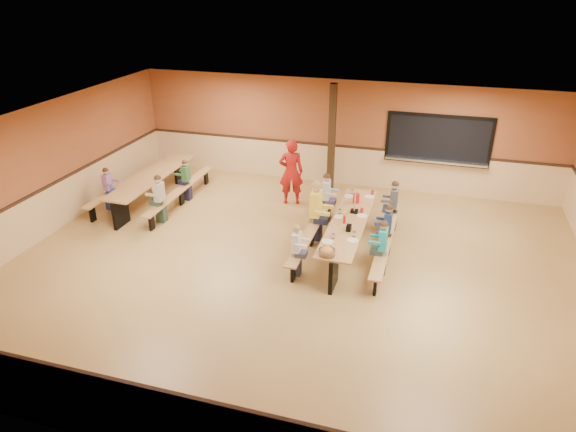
% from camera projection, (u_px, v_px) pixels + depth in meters
% --- Properties ---
extents(ground, '(12.00, 12.00, 0.00)m').
position_uv_depth(ground, '(295.00, 267.00, 10.82)').
color(ground, olive).
rests_on(ground, ground).
extents(room_envelope, '(12.04, 10.04, 3.02)m').
position_uv_depth(room_envelope, '(295.00, 238.00, 10.52)').
color(room_envelope, '#96502B').
rests_on(room_envelope, ground).
extents(kitchen_pass_through, '(2.78, 0.28, 1.38)m').
position_uv_depth(kitchen_pass_through, '(438.00, 142.00, 13.80)').
color(kitchen_pass_through, black).
rests_on(kitchen_pass_through, ground).
extents(structural_post, '(0.18, 0.18, 3.00)m').
position_uv_depth(structural_post, '(332.00, 139.00, 14.03)').
color(structural_post, black).
rests_on(structural_post, ground).
extents(cafeteria_table_main, '(1.91, 3.70, 0.74)m').
position_uv_depth(cafeteria_table_main, '(349.00, 229.00, 11.25)').
color(cafeteria_table_main, '#AA7743').
rests_on(cafeteria_table_main, ground).
extents(cafeteria_table_second, '(1.91, 3.70, 0.74)m').
position_uv_depth(cafeteria_table_second, '(153.00, 183.00, 13.72)').
color(cafeteria_table_second, '#AA7743').
rests_on(cafeteria_table_second, ground).
extents(seated_child_white_left, '(0.33, 0.27, 1.12)m').
position_uv_depth(seated_child_white_left, '(296.00, 251.00, 10.32)').
color(seated_child_white_left, white).
rests_on(seated_child_white_left, ground).
extents(seated_adult_yellow, '(0.47, 0.38, 1.41)m').
position_uv_depth(seated_adult_yellow, '(316.00, 211.00, 11.68)').
color(seated_adult_yellow, yellow).
rests_on(seated_adult_yellow, ground).
extents(seated_child_grey_left, '(0.37, 0.30, 1.21)m').
position_uv_depth(seated_child_grey_left, '(326.00, 197.00, 12.64)').
color(seated_child_grey_left, silver).
rests_on(seated_child_grey_left, ground).
extents(seated_child_teal_right, '(0.35, 0.29, 1.17)m').
position_uv_depth(seated_child_teal_right, '(382.00, 248.00, 10.36)').
color(seated_child_teal_right, teal).
rests_on(seated_child_teal_right, ground).
extents(seated_child_navy_right, '(0.34, 0.28, 1.15)m').
position_uv_depth(seated_child_navy_right, '(387.00, 230.00, 11.12)').
color(seated_child_navy_right, navy).
rests_on(seated_child_navy_right, ground).
extents(seated_child_char_right, '(0.37, 0.30, 1.21)m').
position_uv_depth(seated_child_char_right, '(393.00, 206.00, 12.19)').
color(seated_child_char_right, '#474951').
rests_on(seated_child_char_right, ground).
extents(seated_child_purple_sec, '(0.33, 0.27, 1.12)m').
position_uv_depth(seated_child_purple_sec, '(108.00, 189.00, 13.24)').
color(seated_child_purple_sec, '#8E608F').
rests_on(seated_child_purple_sec, ground).
extents(seated_child_green_sec, '(0.33, 0.27, 1.12)m').
position_uv_depth(seated_child_green_sec, '(186.00, 180.00, 13.80)').
color(seated_child_green_sec, '#306535').
rests_on(seated_child_green_sec, ground).
extents(seated_child_tan_sec, '(0.37, 0.30, 1.21)m').
position_uv_depth(seated_child_tan_sec, '(160.00, 199.00, 12.55)').
color(seated_child_tan_sec, '#ABA38B').
rests_on(seated_child_tan_sec, ground).
extents(standing_woman, '(0.74, 0.60, 1.77)m').
position_uv_depth(standing_woman, '(291.00, 172.00, 13.45)').
color(standing_woman, '#A51512').
rests_on(standing_woman, ground).
extents(punch_pitcher, '(0.16, 0.16, 0.22)m').
position_uv_depth(punch_pitcher, '(356.00, 198.00, 11.98)').
color(punch_pitcher, '#AE171D').
rests_on(punch_pitcher, cafeteria_table_main).
extents(chip_bowl, '(0.32, 0.32, 0.15)m').
position_uv_depth(chip_bowl, '(327.00, 252.00, 9.77)').
color(chip_bowl, orange).
rests_on(chip_bowl, cafeteria_table_main).
extents(napkin_dispenser, '(0.10, 0.14, 0.13)m').
position_uv_depth(napkin_dispenser, '(349.00, 228.00, 10.69)').
color(napkin_dispenser, black).
rests_on(napkin_dispenser, cafeteria_table_main).
extents(condiment_mustard, '(0.06, 0.06, 0.17)m').
position_uv_depth(condiment_mustard, '(344.00, 216.00, 11.18)').
color(condiment_mustard, yellow).
rests_on(condiment_mustard, cafeteria_table_main).
extents(condiment_ketchup, '(0.06, 0.06, 0.17)m').
position_uv_depth(condiment_ketchup, '(344.00, 220.00, 11.00)').
color(condiment_ketchup, '#B2140F').
rests_on(condiment_ketchup, cafeteria_table_main).
extents(table_paddle, '(0.16, 0.16, 0.56)m').
position_uv_depth(table_paddle, '(355.00, 207.00, 11.48)').
color(table_paddle, black).
rests_on(table_paddle, cafeteria_table_main).
extents(place_settings, '(0.65, 3.30, 0.11)m').
position_uv_depth(place_settings, '(349.00, 218.00, 11.14)').
color(place_settings, beige).
rests_on(place_settings, cafeteria_table_main).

